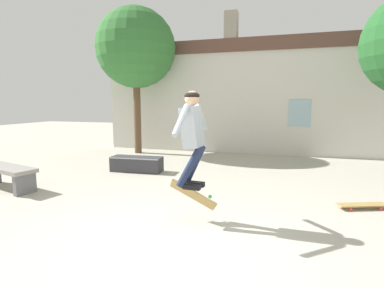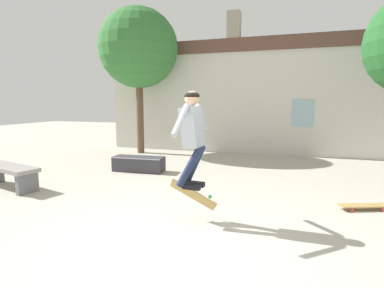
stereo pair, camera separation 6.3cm
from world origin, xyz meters
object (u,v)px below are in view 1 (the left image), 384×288
at_px(tree_left, 136,48).
at_px(skateboard_flipping, 193,194).
at_px(skateboard_resting, 362,205).
at_px(skater, 192,131).
at_px(park_bench, 6,173).
at_px(skate_ledge, 137,164).

height_order(tree_left, skateboard_flipping, tree_left).
bearing_deg(skateboard_resting, skater, -172.86).
distance_m(park_bench, skateboard_flipping, 4.25).
bearing_deg(skate_ledge, skateboard_resting, -19.38).
distance_m(tree_left, skateboard_flipping, 7.28).
distance_m(skater, skateboard_flipping, 0.97).
bearing_deg(skate_ledge, skater, -53.32).
distance_m(tree_left, skateboard_resting, 8.28).
bearing_deg(skater, skateboard_resting, 32.90).
bearing_deg(tree_left, skateboard_flipping, -55.80).
relative_size(park_bench, skater, 1.18).
relative_size(skate_ledge, skateboard_resting, 1.59).
bearing_deg(skater, park_bench, 177.43).
distance_m(skate_ledge, skateboard_resting, 5.16).
bearing_deg(skateboard_flipping, skate_ledge, 125.58).
xyz_separation_m(skate_ledge, skateboard_flipping, (2.36, -2.74, 0.22)).
xyz_separation_m(tree_left, skater, (3.67, -5.46, -2.25)).
bearing_deg(skateboard_flipping, skater, -96.70).
xyz_separation_m(tree_left, park_bench, (-0.55, -4.90, -3.28)).
xyz_separation_m(park_bench, skate_ledge, (1.86, 2.23, -0.15)).
xyz_separation_m(tree_left, skate_ledge, (1.31, -2.67, -3.43)).
height_order(skate_ledge, skateboard_flipping, skateboard_flipping).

